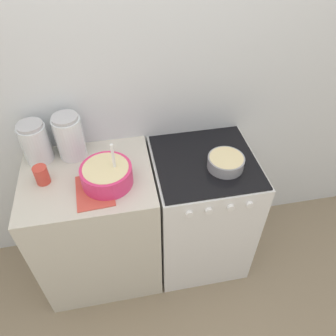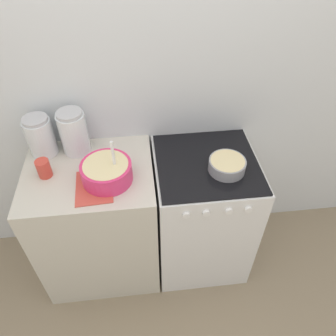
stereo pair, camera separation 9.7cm
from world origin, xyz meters
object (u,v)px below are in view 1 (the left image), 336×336
Objects in this scene: stove at (200,211)px; tin_can at (42,175)px; mixing_bowl at (107,174)px; storage_jar_left at (36,145)px; storage_jar_middle at (70,139)px; baking_pan at (226,162)px.

tin_can is (-0.91, -0.00, 0.52)m from stove.
mixing_bowl reaches higher than tin_can.
storage_jar_left is 0.91× the size of storage_jar_middle.
storage_jar_middle reaches higher than baking_pan.
stove is at bearing 141.61° from baking_pan.
storage_jar_left is at bearing 144.05° from mixing_bowl.
stove is at bearing -14.73° from storage_jar_middle.
baking_pan is (0.09, -0.07, 0.50)m from stove.
baking_pan is 0.89m from storage_jar_middle.
storage_jar_left is 0.19m from storage_jar_middle.
mixing_bowl is at bearing -11.77° from tin_can.
storage_jar_middle is at bearing 52.01° from tin_can.
baking_pan is 1.96× the size of tin_can.
stove is 8.86× the size of tin_can.
mixing_bowl is at bearing -55.74° from storage_jar_middle.
storage_jar_middle reaches higher than storage_jar_left.
tin_can is at bearing 168.23° from mixing_bowl.
storage_jar_middle reaches higher than tin_can.
storage_jar_left reaches higher than baking_pan.
baking_pan is at bearing -14.72° from storage_jar_left.
tin_can is (-0.34, 0.07, -0.01)m from mixing_bowl.
tin_can is at bearing 175.90° from baking_pan.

